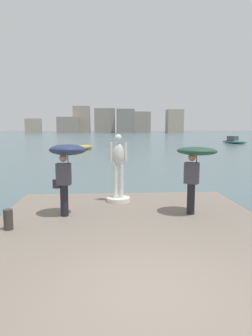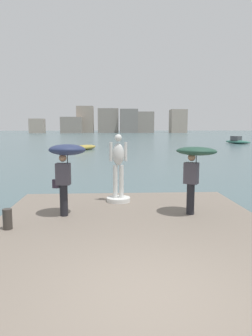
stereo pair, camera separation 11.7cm
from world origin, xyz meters
TOP-DOWN VIEW (x-y plane):
  - ground_plane at (0.00, 40.00)m, footprint 400.00×400.00m
  - pier at (0.00, 2.01)m, footprint 7.16×10.03m
  - statue_white_figure at (-0.24, 5.70)m, footprint 0.78×0.78m
  - onlooker_left at (-1.72, 4.13)m, footprint 1.13×1.14m
  - onlooker_right at (1.84, 4.06)m, footprint 1.54×1.54m
  - mooring_bollard at (-3.01, 3.03)m, footprint 0.22×0.22m
  - boat_near at (21.45, 47.84)m, footprint 3.51×5.48m
  - boat_far at (-3.66, 34.92)m, footprint 3.61×5.13m
  - distant_skyline at (2.25, 147.12)m, footprint 74.22×13.49m

SIDE VIEW (x-z plane):
  - ground_plane at x=0.00m, z-range 0.00..0.00m
  - pier at x=0.00m, z-range 0.00..0.40m
  - boat_far at x=-3.66m, z-range 0.00..0.61m
  - boat_near at x=21.45m, z-range -0.21..1.09m
  - mooring_bollard at x=-3.01m, z-range 0.40..0.90m
  - statue_white_figure at x=-0.24m, z-range 0.15..2.39m
  - onlooker_right at x=1.84m, z-range 0.99..2.94m
  - onlooker_left at x=-1.72m, z-range 0.99..3.01m
  - distant_skyline at x=2.25m, z-range -1.12..11.77m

